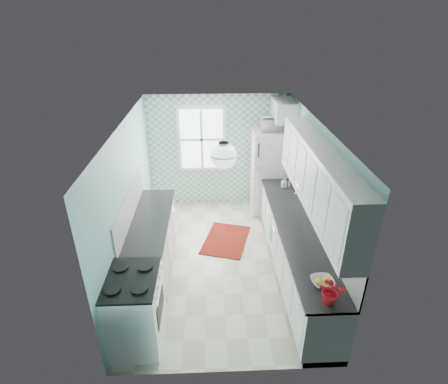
{
  "coord_description": "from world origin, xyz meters",
  "views": [
    {
      "loc": [
        -0.17,
        -5.03,
        3.97
      ],
      "look_at": [
        0.05,
        0.25,
        1.25
      ],
      "focal_mm": 28.0,
      "sensor_mm": 36.0,
      "label": 1
    }
  ],
  "objects_px": {
    "ceiling_light": "(224,156)",
    "fruit_bowl": "(323,282)",
    "stove": "(134,309)",
    "fridge": "(270,172)",
    "sink": "(285,196)",
    "potted_plant": "(332,291)",
    "microwave": "(273,124)"
  },
  "relations": [
    {
      "from": "fruit_bowl",
      "to": "potted_plant",
      "type": "relative_size",
      "value": 0.86
    },
    {
      "from": "sink",
      "to": "fruit_bowl",
      "type": "bearing_deg",
      "value": -87.3
    },
    {
      "from": "stove",
      "to": "sink",
      "type": "distance_m",
      "value": 3.34
    },
    {
      "from": "ceiling_light",
      "to": "stove",
      "type": "distance_m",
      "value": 2.31
    },
    {
      "from": "sink",
      "to": "stove",
      "type": "bearing_deg",
      "value": -133.59
    },
    {
      "from": "fruit_bowl",
      "to": "ceiling_light",
      "type": "bearing_deg",
      "value": 142.38
    },
    {
      "from": "fridge",
      "to": "sink",
      "type": "bearing_deg",
      "value": -82.64
    },
    {
      "from": "ceiling_light",
      "to": "stove",
      "type": "xyz_separation_m",
      "value": [
        -1.2,
        -0.84,
        -1.79
      ]
    },
    {
      "from": "fridge",
      "to": "fruit_bowl",
      "type": "distance_m",
      "value": 3.54
    },
    {
      "from": "potted_plant",
      "to": "stove",
      "type": "bearing_deg",
      "value": 170.75
    },
    {
      "from": "stove",
      "to": "fridge",
      "type": "bearing_deg",
      "value": 56.84
    },
    {
      "from": "sink",
      "to": "fridge",
      "type": "bearing_deg",
      "value": 97.4
    },
    {
      "from": "ceiling_light",
      "to": "sink",
      "type": "relative_size",
      "value": 0.62
    },
    {
      "from": "fridge",
      "to": "sink",
      "type": "relative_size",
      "value": 3.26
    },
    {
      "from": "fruit_bowl",
      "to": "fridge",
      "type": "bearing_deg",
      "value": 91.46
    },
    {
      "from": "ceiling_light",
      "to": "potted_plant",
      "type": "bearing_deg",
      "value": -45.65
    },
    {
      "from": "fridge",
      "to": "stove",
      "type": "height_order",
      "value": "fridge"
    },
    {
      "from": "fruit_bowl",
      "to": "microwave",
      "type": "distance_m",
      "value": 3.68
    },
    {
      "from": "fruit_bowl",
      "to": "potted_plant",
      "type": "height_order",
      "value": "potted_plant"
    },
    {
      "from": "ceiling_light",
      "to": "potted_plant",
      "type": "height_order",
      "value": "ceiling_light"
    },
    {
      "from": "ceiling_light",
      "to": "fruit_bowl",
      "type": "distance_m",
      "value": 2.03
    },
    {
      "from": "ceiling_light",
      "to": "fruit_bowl",
      "type": "height_order",
      "value": "ceiling_light"
    },
    {
      "from": "ceiling_light",
      "to": "fridge",
      "type": "xyz_separation_m",
      "value": [
        1.11,
        2.62,
        -1.41
      ]
    },
    {
      "from": "ceiling_light",
      "to": "fruit_bowl",
      "type": "relative_size",
      "value": 1.24
    },
    {
      "from": "sink",
      "to": "microwave",
      "type": "xyz_separation_m",
      "value": [
        -0.09,
        1.16,
        1.04
      ]
    },
    {
      "from": "sink",
      "to": "potted_plant",
      "type": "distance_m",
      "value": 2.69
    },
    {
      "from": "ceiling_light",
      "to": "fruit_bowl",
      "type": "bearing_deg",
      "value": -37.62
    },
    {
      "from": "sink",
      "to": "microwave",
      "type": "height_order",
      "value": "microwave"
    },
    {
      "from": "fruit_bowl",
      "to": "microwave",
      "type": "height_order",
      "value": "microwave"
    },
    {
      "from": "stove",
      "to": "fruit_bowl",
      "type": "distance_m",
      "value": 2.44
    },
    {
      "from": "ceiling_light",
      "to": "microwave",
      "type": "height_order",
      "value": "ceiling_light"
    },
    {
      "from": "potted_plant",
      "to": "microwave",
      "type": "height_order",
      "value": "microwave"
    }
  ]
}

